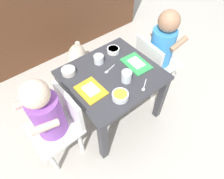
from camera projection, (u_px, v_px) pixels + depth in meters
The scene contains 15 objects.
ground_plane at pixel (112, 112), 1.58m from camera, with size 7.00×7.00×0.00m, color #B2ADA3.
kitchen_cabinet_back at pixel (40, 11), 1.77m from camera, with size 2.12×0.32×0.87m, color #56331E.
dining_table at pixel (112, 82), 1.29m from camera, with size 0.59×0.54×0.45m.
seated_child_left at pixel (49, 114), 1.04m from camera, with size 0.29×0.29×0.71m.
seated_child_right at pixel (161, 46), 1.41m from camera, with size 0.31×0.31×0.72m.
dog at pixel (77, 59), 1.69m from camera, with size 0.32×0.37×0.31m.
food_tray_left at pixel (91, 90), 1.14m from camera, with size 0.14×0.18×0.02m.
food_tray_right at pixel (136, 63), 1.29m from camera, with size 0.15×0.20×0.02m.
water_cup_left at pixel (126, 77), 1.17m from camera, with size 0.06×0.06×0.07m.
water_cup_right at pixel (98, 60), 1.28m from camera, with size 0.07×0.07×0.06m.
cereal_bowl_right_side at pixel (68, 71), 1.22m from camera, with size 0.09×0.09×0.04m.
veggie_bowl_near at pixel (120, 96), 1.09m from camera, with size 0.10×0.10×0.04m.
veggie_bowl_far at pixel (113, 50), 1.36m from camera, with size 0.09×0.09×0.03m.
spoon_by_left_tray at pixel (144, 86), 1.16m from camera, with size 0.09×0.07×0.01m.
spoon_by_right_tray at pixel (109, 70), 1.25m from camera, with size 0.10×0.04×0.01m.
Camera 1 is at (-0.54, -0.67, 1.33)m, focal length 30.89 mm.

